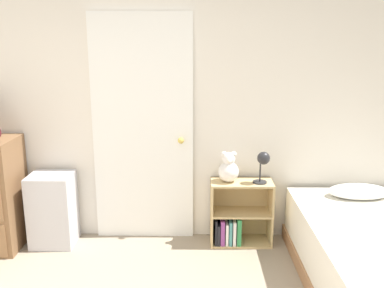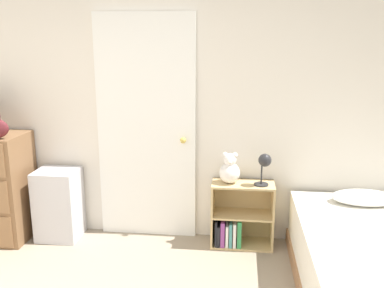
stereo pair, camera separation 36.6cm
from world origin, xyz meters
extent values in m
cube|color=silver|center=(0.00, 2.24, 1.27)|extent=(10.00, 0.06, 2.55)
cube|color=white|center=(-0.01, 2.18, 1.04)|extent=(0.91, 0.04, 2.07)
sphere|color=gold|center=(0.33, 2.14, 0.95)|extent=(0.06, 0.06, 0.06)
cube|color=silver|center=(-0.83, 2.01, 0.33)|extent=(0.38, 0.35, 0.66)
cube|color=tan|center=(0.61, 2.05, 0.30)|extent=(0.02, 0.28, 0.59)
cube|color=tan|center=(1.15, 2.05, 0.30)|extent=(0.02, 0.28, 0.59)
cube|color=tan|center=(0.88, 2.05, 0.01)|extent=(0.52, 0.28, 0.02)
cube|color=tan|center=(0.88, 2.05, 0.30)|extent=(0.52, 0.28, 0.02)
cube|color=tan|center=(0.88, 2.05, 0.58)|extent=(0.52, 0.28, 0.02)
cube|color=tan|center=(0.88, 2.18, 0.30)|extent=(0.56, 0.01, 0.59)
cube|color=black|center=(0.65, 2.03, 0.14)|extent=(0.02, 0.21, 0.24)
cube|color=black|center=(0.68, 2.02, 0.11)|extent=(0.02, 0.19, 0.19)
cube|color=#8C3F8C|center=(0.71, 2.04, 0.13)|extent=(0.04, 0.23, 0.23)
cube|color=white|center=(0.75, 2.03, 0.12)|extent=(0.02, 0.22, 0.20)
cube|color=teal|center=(0.78, 2.02, 0.13)|extent=(0.03, 0.20, 0.22)
cube|color=white|center=(0.82, 2.02, 0.13)|extent=(0.03, 0.21, 0.22)
cube|color=#338C4C|center=(0.86, 2.02, 0.14)|extent=(0.04, 0.21, 0.25)
sphere|color=silver|center=(0.76, 2.05, 0.69)|extent=(0.18, 0.18, 0.18)
sphere|color=silver|center=(0.76, 2.05, 0.81)|extent=(0.11, 0.11, 0.11)
sphere|color=silver|center=(0.76, 2.00, 0.80)|extent=(0.04, 0.04, 0.04)
sphere|color=silver|center=(0.72, 2.05, 0.85)|extent=(0.05, 0.05, 0.05)
sphere|color=silver|center=(0.80, 2.05, 0.85)|extent=(0.05, 0.05, 0.05)
cylinder|color=#262628|center=(1.04, 2.02, 0.60)|extent=(0.13, 0.13, 0.01)
cylinder|color=#262628|center=(1.04, 2.02, 0.70)|extent=(0.01, 0.01, 0.19)
sphere|color=#262628|center=(1.06, 2.00, 0.83)|extent=(0.11, 0.11, 0.11)
ellipsoid|color=white|center=(1.89, 1.92, 0.55)|extent=(0.53, 0.28, 0.12)
camera|label=1|loc=(0.47, -1.61, 1.85)|focal=40.00mm
camera|label=2|loc=(0.84, -1.58, 1.85)|focal=40.00mm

